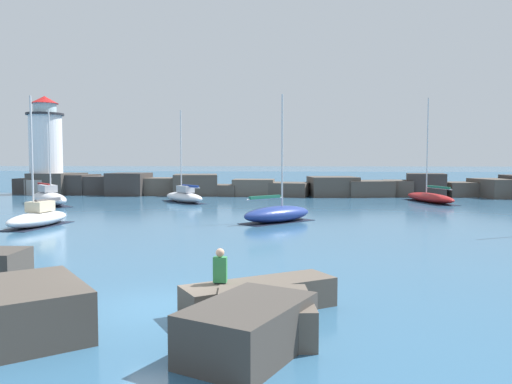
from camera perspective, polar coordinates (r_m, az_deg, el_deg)
The scene contains 11 objects.
ground_plane at distance 14.56m, azimuth -11.00°, elevation -12.91°, with size 600.00×600.00×0.00m, color #336084.
open_sea_beyond at distance 117.78m, azimuth 3.09°, elevation 1.69°, with size 400.00×116.00×0.01m.
breakwater_jetty at distance 57.77m, azimuth 1.01°, elevation 0.69°, with size 61.68×7.43×2.60m.
lighthouse at distance 65.47m, azimuth -22.88°, elevation 4.17°, with size 5.12×5.12×11.77m.
foreground_rocks at distance 13.10m, azimuth -18.28°, elevation -12.30°, with size 12.73×7.23×1.45m.
sailboat_moored_0 at distance 33.18m, azimuth 2.45°, elevation -2.48°, with size 5.30×5.36×8.45m.
sailboat_moored_1 at distance 33.91m, azimuth -23.63°, elevation -2.66°, with size 2.55×5.51×8.02m.
sailboat_moored_2 at distance 48.95m, azimuth -8.23°, elevation -0.47°, with size 5.59×5.96×8.95m.
sailboat_moored_4 at distance 51.36m, azimuth 19.22°, elevation -0.57°, with size 3.95×8.42×10.15m.
sailboat_moored_5 at distance 49.63m, azimuth -22.59°, elevation -0.57°, with size 6.95×7.29×8.67m.
person_on_rocks at distance 13.61m, azimuth -4.12°, elevation -9.66°, with size 0.36×0.23×1.78m.
Camera 1 is at (3.89, -13.40, 4.15)m, focal length 35.00 mm.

